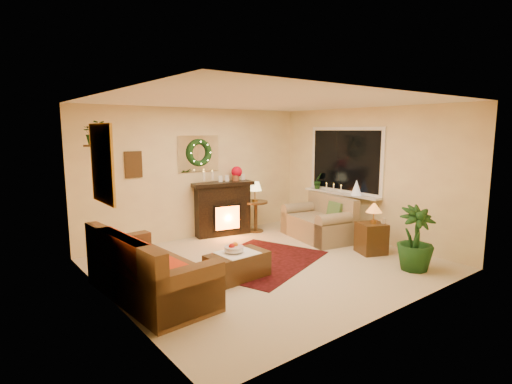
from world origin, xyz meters
TOP-DOWN VIEW (x-y plane):
  - floor at (0.00, 0.00)m, footprint 5.00×5.00m
  - ceiling at (0.00, 0.00)m, footprint 5.00×5.00m
  - wall_back at (0.00, 2.25)m, footprint 5.00×5.00m
  - wall_front at (0.00, -2.25)m, footprint 5.00×5.00m
  - wall_left at (-2.50, 0.00)m, footprint 4.50×4.50m
  - wall_right at (2.50, 0.00)m, footprint 4.50×4.50m
  - area_rug at (-0.03, 0.21)m, footprint 2.55×2.24m
  - sofa at (-2.04, -0.02)m, footprint 1.05×2.11m
  - red_throw at (-2.08, 0.13)m, footprint 0.73×1.18m
  - fireplace at (0.42, 2.04)m, footprint 1.18×0.57m
  - poinsettia at (0.79, 2.03)m, footprint 0.23×0.23m
  - mantel_candle_a at (-0.01, 2.03)m, footprint 0.06×0.06m
  - mantel_candle_b at (0.20, 2.05)m, footprint 0.06×0.06m
  - mantel_mirror at (0.00, 2.23)m, footprint 0.92×0.02m
  - wreath at (0.00, 2.19)m, footprint 0.55×0.11m
  - wall_art at (-1.35, 2.23)m, footprint 0.32×0.03m
  - gold_mirror at (-2.48, 0.30)m, footprint 0.03×0.84m
  - hanging_plant at (-2.34, 1.05)m, footprint 0.33×0.28m
  - loveseat at (1.78, 0.62)m, footprint 1.13×1.63m
  - window_frame at (2.48, 0.55)m, footprint 0.03×1.86m
  - window_glass at (2.47, 0.55)m, footprint 0.02×1.70m
  - window_sill at (2.38, 0.55)m, footprint 0.22×1.86m
  - mini_tree at (2.35, 0.13)m, footprint 0.21×0.21m
  - sill_plant at (2.39, 1.22)m, footprint 0.25×0.20m
  - side_table_round at (1.12, 1.81)m, footprint 0.57×0.57m
  - lamp_cream at (1.08, 1.78)m, footprint 0.28×0.28m
  - end_table_square at (1.81, -0.65)m, footprint 0.58×0.58m
  - lamp_tiffany at (1.82, -0.67)m, footprint 0.28×0.28m
  - coffee_table at (-0.77, -0.20)m, footprint 0.93×0.54m
  - fruit_bowl at (-0.80, -0.16)m, footprint 0.28×0.28m
  - floor_palm at (1.62, -1.59)m, footprint 2.21×2.21m

SIDE VIEW (x-z plane):
  - floor at x=0.00m, z-range 0.00..0.00m
  - area_rug at x=-0.03m, z-range 0.00..0.01m
  - coffee_table at x=-0.77m, z-range 0.02..0.40m
  - end_table_square at x=1.81m, z-range 0.00..0.54m
  - side_table_round at x=1.12m, z-range -0.01..0.66m
  - loveseat at x=1.78m, z-range -0.01..0.85m
  - sofa at x=-2.04m, z-range -0.01..0.87m
  - floor_palm at x=1.62m, z-range -1.06..1.96m
  - fruit_bowl at x=-0.80m, z-range 0.42..0.48m
  - red_throw at x=-2.08m, z-range 0.45..0.46m
  - fireplace at x=0.42m, z-range 0.03..1.07m
  - lamp_tiffany at x=1.82m, z-range 0.54..0.95m
  - window_sill at x=2.38m, z-range 0.85..0.89m
  - lamp_cream at x=1.08m, z-range 0.66..1.10m
  - mini_tree at x=2.35m, z-range 0.88..1.20m
  - sill_plant at x=2.39m, z-range 0.86..1.31m
  - mantel_candle_a at x=-0.01m, z-range 1.17..1.35m
  - mantel_candle_b at x=0.20m, z-range 1.18..1.34m
  - wall_back at x=0.00m, z-range 1.30..1.30m
  - wall_front at x=0.00m, z-range 1.30..1.30m
  - wall_left at x=-2.50m, z-range 1.30..1.30m
  - wall_right at x=2.50m, z-range 1.30..1.30m
  - poinsettia at x=0.79m, z-range 1.19..1.41m
  - wall_art at x=-1.35m, z-range 1.31..1.79m
  - window_frame at x=2.48m, z-range 0.87..2.23m
  - window_glass at x=2.47m, z-range 0.94..2.16m
  - mantel_mirror at x=0.00m, z-range 1.34..2.06m
  - wreath at x=0.00m, z-range 1.44..2.00m
  - gold_mirror at x=-2.48m, z-range 1.25..2.25m
  - hanging_plant at x=-2.34m, z-range 1.79..2.15m
  - ceiling at x=0.00m, z-range 2.60..2.60m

